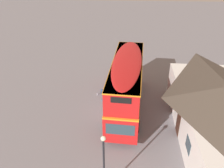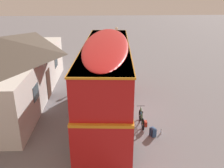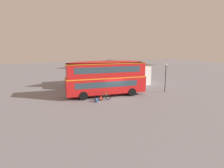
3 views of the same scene
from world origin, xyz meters
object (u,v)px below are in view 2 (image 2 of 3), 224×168
water_bottle_clear_plastic (161,131)px  street_lamp (116,44)px  backpack_on_ground (153,131)px  touring_bicycle (142,120)px  water_bottle_blue_sports (147,122)px  double_decker_bus (107,77)px

water_bottle_clear_plastic → street_lamp: 11.20m
backpack_on_ground → street_lamp: street_lamp is taller
touring_bicycle → backpack_on_ground: 1.19m
water_bottle_clear_plastic → street_lamp: street_lamp is taller
backpack_on_ground → water_bottle_clear_plastic: bearing=-67.0°
touring_bicycle → water_bottle_blue_sports: (0.18, -0.31, -0.26)m
water_bottle_blue_sports → street_lamp: size_ratio=0.05×
touring_bicycle → water_bottle_blue_sports: 0.44m
backpack_on_ground → street_lamp: size_ratio=0.12×
touring_bicycle → water_bottle_blue_sports: bearing=-59.8°
backpack_on_ground → double_decker_bus: bearing=48.1°
double_decker_bus → backpack_on_ground: (-2.16, -2.41, -2.37)m
backpack_on_ground → water_bottle_clear_plastic: 0.56m
water_bottle_blue_sports → water_bottle_clear_plastic: bearing=-151.0°
double_decker_bus → water_bottle_clear_plastic: size_ratio=42.12×
backpack_on_ground → water_bottle_clear_plastic: (0.21, -0.50, -0.15)m
water_bottle_clear_plastic → street_lamp: bearing=9.0°
double_decker_bus → touring_bicycle: (-1.04, -2.00, -2.27)m
backpack_on_ground → water_bottle_blue_sports: backpack_on_ground is taller
water_bottle_blue_sports → street_lamp: bearing=6.6°
touring_bicycle → water_bottle_blue_sports: size_ratio=7.41×
water_bottle_clear_plastic → water_bottle_blue_sports: water_bottle_clear_plastic is taller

